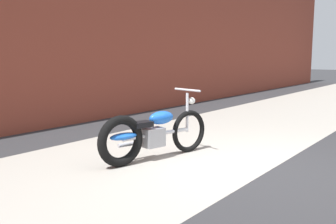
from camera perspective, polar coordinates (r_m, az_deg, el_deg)
ground_plane at (r=5.39m, az=14.58°, el=-8.57°), size 80.00×80.00×0.00m
sidewalk_slab at (r=6.24m, az=-0.48°, el=-5.95°), size 36.00×3.50×0.01m
brick_building_wall at (r=8.64m, az=-19.48°, el=13.71°), size 36.00×0.50×4.84m
motorcycle_blue at (r=5.68m, az=-2.87°, el=-3.30°), size 1.98×0.73×1.03m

